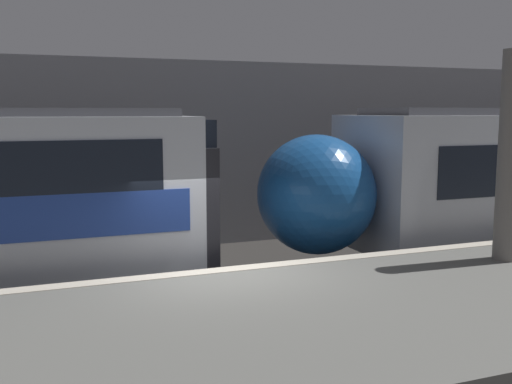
{
  "coord_description": "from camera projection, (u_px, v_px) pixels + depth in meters",
  "views": [
    {
      "loc": [
        -2.8,
        -8.9,
        3.61
      ],
      "look_at": [
        0.97,
        0.83,
        2.2
      ],
      "focal_mm": 42.0,
      "sensor_mm": 36.0,
      "label": 1
    }
  ],
  "objects": [
    {
      "name": "ground_plane",
      "position": [
        219.0,
        335.0,
        9.71
      ],
      "size": [
        120.0,
        120.0,
        0.0
      ],
      "primitive_type": "plane",
      "color": "#33302D"
    },
    {
      "name": "support_pillar_near",
      "position": [
        511.0,
        157.0,
        9.89
      ],
      "size": [
        0.43,
        0.43,
        3.49
      ],
      "color": "slate",
      "rests_on": "platform"
    },
    {
      "name": "platform",
      "position": [
        275.0,
        357.0,
        7.47
      ],
      "size": [
        40.0,
        4.7,
        1.13
      ],
      "color": "slate",
      "rests_on": "ground"
    },
    {
      "name": "station_rear_barrier",
      "position": [
        141.0,
        156.0,
        15.4
      ],
      "size": [
        50.0,
        0.15,
        4.94
      ],
      "color": "gray",
      "rests_on": "ground"
    }
  ]
}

